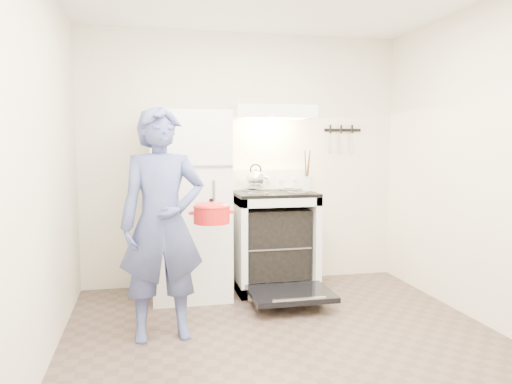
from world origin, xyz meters
TOP-DOWN VIEW (x-y plane):
  - floor at (0.00, 0.00)m, footprint 3.60×3.60m
  - back_wall at (0.00, 1.80)m, footprint 3.20×0.02m
  - refrigerator at (-0.58, 1.45)m, footprint 0.70×0.70m
  - stove_body at (0.23, 1.48)m, footprint 0.76×0.65m
  - cooktop at (0.23, 1.48)m, footprint 0.76×0.65m
  - backsplash at (0.23, 1.76)m, footprint 0.76×0.07m
  - oven_door at (0.23, 0.88)m, footprint 0.70×0.54m
  - oven_rack at (0.23, 1.48)m, footprint 0.60×0.52m
  - range_hood at (0.23, 1.55)m, footprint 0.76×0.50m
  - knife_strip at (1.05, 1.79)m, footprint 0.40×0.02m
  - pizza_stone at (0.29, 1.43)m, footprint 0.29×0.29m
  - tea_kettle at (0.08, 1.62)m, footprint 0.22×0.18m
  - utensil_jar at (0.49, 1.25)m, footprint 0.11×0.11m
  - person at (-0.86, 0.46)m, footprint 0.64×0.45m
  - dutch_oven at (-0.47, 0.70)m, footprint 0.35×0.28m

SIDE VIEW (x-z plane):
  - floor at x=0.00m, z-range 0.00..0.00m
  - oven_door at x=0.23m, z-range 0.10..0.15m
  - oven_rack at x=0.23m, z-range 0.43..0.45m
  - pizza_stone at x=0.29m, z-range 0.45..0.46m
  - stove_body at x=0.23m, z-range 0.00..0.92m
  - person at x=-0.86m, z-range 0.00..1.68m
  - refrigerator at x=-0.58m, z-range 0.00..1.70m
  - dutch_oven at x=-0.47m, z-range 0.74..0.98m
  - cooktop at x=0.23m, z-range 0.92..0.95m
  - utensil_jar at x=0.49m, z-range 0.98..1.11m
  - backsplash at x=0.23m, z-range 0.95..1.15m
  - tea_kettle at x=0.08m, z-range 0.95..1.21m
  - back_wall at x=0.00m, z-range 0.00..2.50m
  - knife_strip at x=1.05m, z-range 1.54..1.56m
  - range_hood at x=0.23m, z-range 1.65..1.77m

